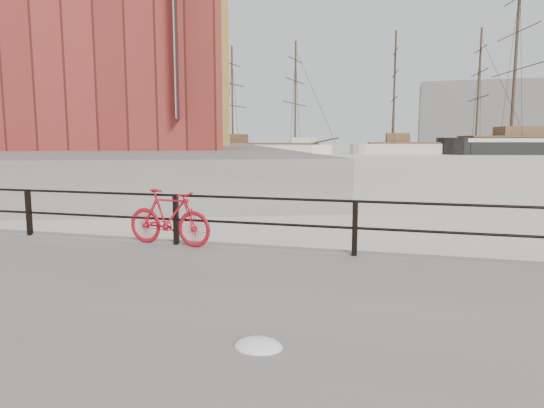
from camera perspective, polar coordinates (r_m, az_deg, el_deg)
The scene contains 15 objects.
ground at distance 9.09m, azimuth 9.71°, elevation -7.92°, with size 400.00×400.00×0.00m, color white.
promenade at distance 5.30m, azimuth 5.12°, elevation -17.45°, with size 36.00×8.00×0.35m, color gray.
far_quay at distance 90.48m, azimuth -11.43°, elevation 6.48°, with size 24.00×150.00×1.80m, color gray.
guardrail at distance 8.76m, azimuth 9.73°, elevation -2.81°, with size 28.00×0.10×1.00m, color black, non-canonical shape.
bicycle at distance 9.69m, azimuth -12.03°, elevation -1.56°, with size 1.83×0.27×1.10m, color #AE0B1B.
snow_mounds at distance 7.55m, azimuth 28.67°, elevation -8.14°, with size 22.60×3.74×0.30m.
schooner_mid at distance 86.27m, azimuth 18.41°, elevation 5.60°, with size 29.50×12.48×21.17m, color beige, non-canonical shape.
schooner_left at distance 84.88m, azimuth -1.04°, elevation 5.96°, with size 25.72×11.69×19.41m, color silver, non-canonical shape.
workboat_near at distance 43.68m, azimuth -23.03°, elevation 3.82°, with size 12.14×4.05×7.00m, color black, non-canonical shape.
workboat_far at distance 56.60m, azimuth -15.40°, elevation 4.88°, with size 9.79×3.38×7.00m, color black, non-canonical shape.
apartment_mustard at distance 58.89m, azimuth -16.61°, elevation 17.54°, with size 22.00×15.00×22.20m, color gold.
apartment_cream at distance 81.34m, azimuth -13.71°, elevation 14.43°, with size 20.00×15.00×21.20m, color beige.
apartment_grey at distance 103.19m, azimuth -12.18°, elevation 13.54°, with size 22.00×15.00×23.20m, color #ABACA6.
apartment_brick at distance 125.91m, azimuth -11.13°, elevation 12.00°, with size 24.00×15.00×21.20m, color brown.
industrial_west at distance 150.10m, azimuth 23.13°, elevation 9.51°, with size 32.00×18.00×18.00m, color gray.
Camera 1 is at (0.84, -8.73, 2.41)m, focal length 32.00 mm.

